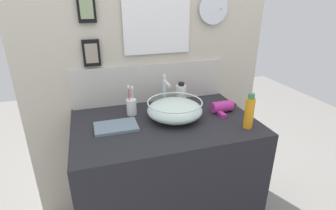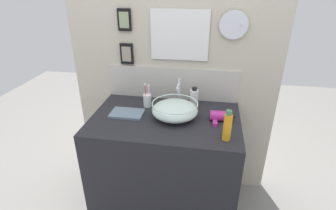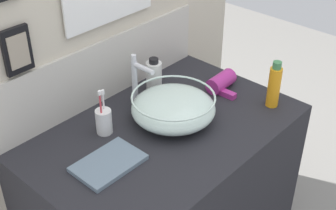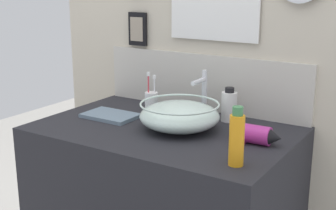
{
  "view_description": "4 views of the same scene",
  "coord_description": "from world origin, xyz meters",
  "px_view_note": "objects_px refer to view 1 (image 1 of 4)",
  "views": [
    {
      "loc": [
        -0.39,
        -1.32,
        1.51
      ],
      "look_at": [
        0.02,
        0.0,
        0.93
      ],
      "focal_mm": 28.0,
      "sensor_mm": 36.0,
      "label": 1
    },
    {
      "loc": [
        0.29,
        -1.6,
        1.73
      ],
      "look_at": [
        0.02,
        0.0,
        0.93
      ],
      "focal_mm": 28.0,
      "sensor_mm": 36.0,
      "label": 2
    },
    {
      "loc": [
        -1.05,
        -0.98,
        1.89
      ],
      "look_at": [
        0.02,
        0.0,
        0.93
      ],
      "focal_mm": 50.0,
      "sensor_mm": 36.0,
      "label": 3
    },
    {
      "loc": [
        1.0,
        -1.55,
        1.42
      ],
      "look_at": [
        0.02,
        0.0,
        0.93
      ],
      "focal_mm": 50.0,
      "sensor_mm": 36.0,
      "label": 4
    }
  ],
  "objects_px": {
    "glass_bowl_sink": "(175,110)",
    "hair_drier": "(224,107)",
    "toothbrush_cup": "(132,107)",
    "spray_bottle": "(181,94)",
    "shampoo_bottle": "(249,112)",
    "hand_towel": "(116,127)",
    "faucet": "(165,89)"
  },
  "relations": [
    {
      "from": "hair_drier",
      "to": "spray_bottle",
      "type": "height_order",
      "value": "spray_bottle"
    },
    {
      "from": "glass_bowl_sink",
      "to": "faucet",
      "type": "distance_m",
      "value": 0.21
    },
    {
      "from": "glass_bowl_sink",
      "to": "shampoo_bottle",
      "type": "xyz_separation_m",
      "value": [
        0.35,
        -0.23,
        0.03
      ]
    },
    {
      "from": "glass_bowl_sink",
      "to": "hair_drier",
      "type": "xyz_separation_m",
      "value": [
        0.33,
        0.0,
        -0.03
      ]
    },
    {
      "from": "faucet",
      "to": "spray_bottle",
      "type": "xyz_separation_m",
      "value": [
        0.12,
        0.02,
        -0.05
      ]
    },
    {
      "from": "hand_towel",
      "to": "glass_bowl_sink",
      "type": "bearing_deg",
      "value": 2.78
    },
    {
      "from": "glass_bowl_sink",
      "to": "spray_bottle",
      "type": "height_order",
      "value": "spray_bottle"
    },
    {
      "from": "hair_drier",
      "to": "shampoo_bottle",
      "type": "relative_size",
      "value": 0.89
    },
    {
      "from": "toothbrush_cup",
      "to": "hand_towel",
      "type": "distance_m",
      "value": 0.2
    },
    {
      "from": "spray_bottle",
      "to": "glass_bowl_sink",
      "type": "bearing_deg",
      "value": -118.65
    },
    {
      "from": "toothbrush_cup",
      "to": "shampoo_bottle",
      "type": "xyz_separation_m",
      "value": [
        0.58,
        -0.36,
        0.04
      ]
    },
    {
      "from": "shampoo_bottle",
      "to": "spray_bottle",
      "type": "bearing_deg",
      "value": 117.84
    },
    {
      "from": "toothbrush_cup",
      "to": "hand_towel",
      "type": "height_order",
      "value": "toothbrush_cup"
    },
    {
      "from": "hair_drier",
      "to": "toothbrush_cup",
      "type": "relative_size",
      "value": 0.94
    },
    {
      "from": "hair_drier",
      "to": "glass_bowl_sink",
      "type": "bearing_deg",
      "value": -179.47
    },
    {
      "from": "hair_drier",
      "to": "hand_towel",
      "type": "height_order",
      "value": "hair_drier"
    },
    {
      "from": "glass_bowl_sink",
      "to": "hair_drier",
      "type": "relative_size",
      "value": 1.82
    },
    {
      "from": "hair_drier",
      "to": "hand_towel",
      "type": "distance_m",
      "value": 0.68
    },
    {
      "from": "glass_bowl_sink",
      "to": "hand_towel",
      "type": "bearing_deg",
      "value": -177.22
    },
    {
      "from": "hair_drier",
      "to": "shampoo_bottle",
      "type": "distance_m",
      "value": 0.24
    },
    {
      "from": "glass_bowl_sink",
      "to": "hair_drier",
      "type": "height_order",
      "value": "glass_bowl_sink"
    },
    {
      "from": "shampoo_bottle",
      "to": "spray_bottle",
      "type": "distance_m",
      "value": 0.5
    },
    {
      "from": "faucet",
      "to": "shampoo_bottle",
      "type": "xyz_separation_m",
      "value": [
        0.35,
        -0.42,
        -0.03
      ]
    },
    {
      "from": "glass_bowl_sink",
      "to": "hand_towel",
      "type": "distance_m",
      "value": 0.35
    },
    {
      "from": "toothbrush_cup",
      "to": "spray_bottle",
      "type": "relative_size",
      "value": 1.29
    },
    {
      "from": "glass_bowl_sink",
      "to": "spray_bottle",
      "type": "distance_m",
      "value": 0.25
    },
    {
      "from": "faucet",
      "to": "toothbrush_cup",
      "type": "xyz_separation_m",
      "value": [
        -0.23,
        -0.06,
        -0.07
      ]
    },
    {
      "from": "hair_drier",
      "to": "shampoo_bottle",
      "type": "height_order",
      "value": "shampoo_bottle"
    },
    {
      "from": "faucet",
      "to": "hair_drier",
      "type": "height_order",
      "value": "faucet"
    },
    {
      "from": "toothbrush_cup",
      "to": "shampoo_bottle",
      "type": "distance_m",
      "value": 0.69
    },
    {
      "from": "shampoo_bottle",
      "to": "hair_drier",
      "type": "bearing_deg",
      "value": 95.97
    },
    {
      "from": "hand_towel",
      "to": "hair_drier",
      "type": "bearing_deg",
      "value": 1.69
    }
  ]
}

